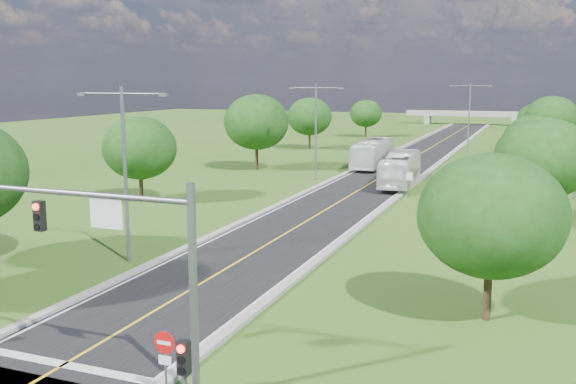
{
  "coord_description": "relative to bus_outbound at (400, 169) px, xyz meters",
  "views": [
    {
      "loc": [
        15.7,
        -17.98,
        10.3
      ],
      "look_at": [
        0.31,
        21.11,
        3.0
      ],
      "focal_mm": 40.0,
      "sensor_mm": 36.0,
      "label": 1
    }
  ],
  "objects": [
    {
      "name": "ground",
      "position": [
        -3.06,
        15.59,
        -1.71
      ],
      "size": [
        260.0,
        260.0,
        0.0
      ],
      "primitive_type": "plane",
      "color": "#2E4F16",
      "rests_on": "ground"
    },
    {
      "name": "signal_mast",
      "position": [
        0.62,
        -45.41,
        3.2
      ],
      "size": [
        8.54,
        0.33,
        7.2
      ],
      "color": "slate",
      "rests_on": "ground"
    },
    {
      "name": "bus_outbound",
      "position": [
        0.0,
        0.0,
        0.0
      ],
      "size": [
        3.63,
        11.99,
        3.29
      ],
      "primitive_type": "imported",
      "rotation": [
        0.0,
        0.0,
        3.22
      ],
      "color": "white",
      "rests_on": "road"
    },
    {
      "name": "do_not_enter_right",
      "position": [
        1.94,
        -45.94,
        0.07
      ],
      "size": [
        0.76,
        0.11,
        2.5
      ],
      "color": "slate",
      "rests_on": "ground"
    },
    {
      "name": "tree_rb",
      "position": [
        12.94,
        -14.41,
        3.25
      ],
      "size": [
        6.72,
        6.72,
        7.82
      ],
      "color": "black",
      "rests_on": "ground"
    },
    {
      "name": "streetlight_far_right",
      "position": [
        2.94,
        33.59,
        4.24
      ],
      "size": [
        5.9,
        0.25,
        10.0
      ],
      "color": "slate",
      "rests_on": "ground"
    },
    {
      "name": "signal_pole_right",
      "position": [
        4.14,
        -48.42,
        0.63
      ],
      "size": [
        0.32,
        0.31,
        3.48
      ],
      "color": "slate",
      "rests_on": "ground"
    },
    {
      "name": "tree_lb",
      "position": [
        -19.06,
        -16.41,
        2.94
      ],
      "size": [
        6.3,
        6.3,
        7.33
      ],
      "color": "black",
      "rests_on": "ground"
    },
    {
      "name": "tree_rf",
      "position": [
        14.94,
        75.59,
        2.94
      ],
      "size": [
        6.3,
        6.3,
        7.33
      ],
      "color": "black",
      "rests_on": "ground"
    },
    {
      "name": "road",
      "position": [
        -3.06,
        21.59,
        -1.68
      ],
      "size": [
        8.0,
        150.0,
        0.06
      ],
      "primitive_type": "cube",
      "color": "black",
      "rests_on": "ground"
    },
    {
      "name": "tree_rd",
      "position": [
        13.94,
        31.59,
        3.56
      ],
      "size": [
        7.14,
        7.14,
        8.3
      ],
      "color": "black",
      "rests_on": "ground"
    },
    {
      "name": "curb_left",
      "position": [
        -7.31,
        21.59,
        -1.6
      ],
      "size": [
        0.5,
        150.0,
        0.22
      ],
      "primitive_type": "cube",
      "color": "gray",
      "rests_on": "ground"
    },
    {
      "name": "bus_inbound",
      "position": [
        -5.91,
        12.39,
        0.03
      ],
      "size": [
        3.2,
        12.09,
        3.34
      ],
      "primitive_type": "imported",
      "rotation": [
        0.0,
        0.0,
        0.03
      ],
      "color": "white",
      "rests_on": "road"
    },
    {
      "name": "tree_rc",
      "position": [
        11.94,
        7.59,
        2.63
      ],
      "size": [
        5.88,
        5.88,
        6.84
      ],
      "color": "black",
      "rests_on": "ground"
    },
    {
      "name": "tree_lc",
      "position": [
        -18.06,
        5.59,
        3.87
      ],
      "size": [
        7.56,
        7.56,
        8.79
      ],
      "color": "black",
      "rests_on": "ground"
    },
    {
      "name": "speed_limit_sign",
      "position": [
        2.14,
        -6.43,
        -0.11
      ],
      "size": [
        0.55,
        0.09,
        2.4
      ],
      "color": "slate",
      "rests_on": "ground"
    },
    {
      "name": "streetlight_mid_left",
      "position": [
        -9.06,
        0.59,
        4.24
      ],
      "size": [
        5.9,
        0.25,
        10.0
      ],
      "color": "slate",
      "rests_on": "ground"
    },
    {
      "name": "overpass",
      "position": [
        -3.06,
        95.59,
        0.71
      ],
      "size": [
        30.0,
        3.0,
        3.2
      ],
      "color": "gray",
      "rests_on": "ground"
    },
    {
      "name": "tree_ra",
      "position": [
        10.94,
        -34.41,
        2.94
      ],
      "size": [
        6.3,
        6.3,
        7.33
      ],
      "color": "black",
      "rests_on": "ground"
    },
    {
      "name": "tree_re",
      "position": [
        11.44,
        55.59,
        2.32
      ],
      "size": [
        5.46,
        5.46,
        6.35
      ],
      "color": "black",
      "rests_on": "ground"
    },
    {
      "name": "tree_le",
      "position": [
        -17.56,
        53.59,
        2.63
      ],
      "size": [
        5.88,
        5.88,
        6.84
      ],
      "color": "black",
      "rests_on": "ground"
    },
    {
      "name": "streetlight_near_left",
      "position": [
        -9.06,
        -32.41,
        4.24
      ],
      "size": [
        5.9,
        0.25,
        10.0
      ],
      "color": "slate",
      "rests_on": "ground"
    },
    {
      "name": "tree_ld",
      "position": [
        -20.06,
        29.59,
        3.25
      ],
      "size": [
        6.72,
        6.72,
        7.82
      ],
      "color": "black",
      "rests_on": "ground"
    },
    {
      "name": "curb_right",
      "position": [
        1.19,
        21.59,
        -1.6
      ],
      "size": [
        0.5,
        150.0,
        0.22
      ],
      "primitive_type": "cube",
      "color": "gray",
      "rests_on": "ground"
    }
  ]
}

